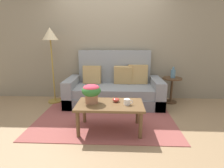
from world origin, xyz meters
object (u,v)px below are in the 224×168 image
at_px(coffee_table, 110,107).
at_px(snack_bowl, 116,100).
at_px(couch, 114,89).
at_px(side_table, 172,86).
at_px(potted_plant, 91,92).
at_px(coffee_mug, 127,102).
at_px(table_vase, 173,73).
at_px(floor_lamp, 51,41).

bearing_deg(coffee_table, snack_bowl, 43.44).
height_order(couch, side_table, couch).
distance_m(potted_plant, snack_bowl, 0.41).
bearing_deg(couch, coffee_mug, -79.70).
xyz_separation_m(side_table, coffee_mug, (-1.06, -1.39, 0.09)).
relative_size(side_table, table_vase, 2.39).
height_order(floor_lamp, coffee_mug, floor_lamp).
xyz_separation_m(snack_bowl, table_vase, (1.24, 1.27, 0.20)).
height_order(side_table, table_vase, table_vase).
height_order(couch, snack_bowl, couch).
bearing_deg(coffee_mug, coffee_table, 171.78).
relative_size(coffee_table, floor_lamp, 0.62).
distance_m(coffee_table, potted_plant, 0.37).
xyz_separation_m(couch, side_table, (1.29, 0.10, 0.06)).
bearing_deg(table_vase, snack_bowl, -134.18).
bearing_deg(couch, potted_plant, -104.31).
relative_size(couch, snack_bowl, 18.32).
bearing_deg(snack_bowl, table_vase, 45.82).
xyz_separation_m(floor_lamp, snack_bowl, (1.44, -1.20, -0.89)).
distance_m(side_table, potted_plant, 2.10).
height_order(couch, potted_plant, couch).
height_order(side_table, floor_lamp, floor_lamp).
bearing_deg(snack_bowl, floor_lamp, 140.16).
xyz_separation_m(couch, snack_bowl, (0.06, -1.16, 0.14)).
xyz_separation_m(potted_plant, snack_bowl, (0.38, 0.07, -0.15)).
bearing_deg(coffee_mug, potted_plant, 173.96).
distance_m(couch, coffee_mug, 1.32).
height_order(potted_plant, snack_bowl, potted_plant).
relative_size(side_table, potted_plant, 1.97).
height_order(couch, coffee_table, couch).
height_order(floor_lamp, table_vase, floor_lamp).
xyz_separation_m(coffee_table, snack_bowl, (0.09, 0.09, 0.09)).
bearing_deg(couch, table_vase, 4.84).
bearing_deg(snack_bowl, coffee_table, -136.56).
bearing_deg(potted_plant, coffee_mug, -6.04).
xyz_separation_m(coffee_table, floor_lamp, (-1.35, 1.28, 0.98)).
distance_m(couch, snack_bowl, 1.17).
bearing_deg(potted_plant, snack_bowl, 9.88).
xyz_separation_m(couch, potted_plant, (-0.31, -1.23, 0.29)).
distance_m(potted_plant, coffee_mug, 0.57).
height_order(floor_lamp, snack_bowl, floor_lamp).
bearing_deg(floor_lamp, potted_plant, -50.00).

